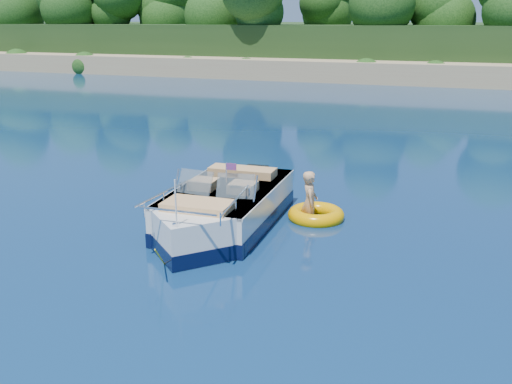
% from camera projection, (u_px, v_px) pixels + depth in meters
% --- Properties ---
extents(ground, '(160.00, 160.00, 0.00)m').
position_uv_depth(ground, '(323.00, 346.00, 8.08)').
color(ground, '#0A1C47').
rests_on(ground, ground).
extents(shoreline, '(170.00, 59.00, 6.00)m').
position_uv_depth(shoreline, '(455.00, 51.00, 65.12)').
color(shoreline, '#A3835E').
rests_on(shoreline, ground).
extents(treeline, '(150.00, 7.12, 8.19)m').
position_uv_depth(treeline, '(454.00, 4.00, 43.32)').
color(treeline, '#321C10').
rests_on(treeline, ground).
extents(motorboat, '(2.21, 5.82, 1.93)m').
position_uv_depth(motorboat, '(221.00, 212.00, 12.51)').
color(motorboat, silver).
rests_on(motorboat, ground).
extents(tow_tube, '(1.71, 1.71, 0.35)m').
position_uv_depth(tow_tube, '(316.00, 215.00, 13.20)').
color(tow_tube, '#EE9F00').
rests_on(tow_tube, ground).
extents(boy, '(0.63, 0.90, 1.62)m').
position_uv_depth(boy, '(309.00, 219.00, 13.18)').
color(boy, tan).
rests_on(boy, ground).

